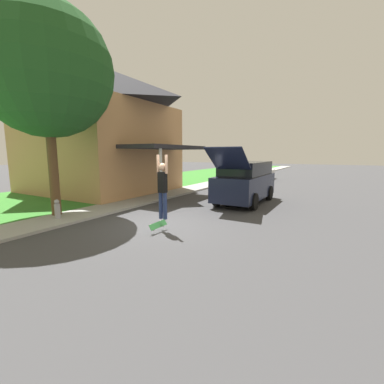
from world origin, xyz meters
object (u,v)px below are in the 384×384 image
(skateboarder, at_px, (163,186))
(skateboard, at_px, (158,225))
(car_down_street, at_px, (260,173))
(suv_parked, at_px, (245,181))
(lawn_tree_near, at_px, (45,71))
(fire_hydrant, at_px, (57,209))

(skateboarder, xyz_separation_m, skateboard, (-0.10, -0.15, -1.26))
(car_down_street, distance_m, skateboarder, 18.60)
(suv_parked, bearing_deg, skateboarder, -96.84)
(suv_parked, relative_size, car_down_street, 1.30)
(lawn_tree_near, bearing_deg, skateboard, 5.03)
(skateboard, relative_size, fire_hydrant, 1.10)
(suv_parked, distance_m, skateboarder, 6.18)
(car_down_street, bearing_deg, skateboard, -84.78)
(lawn_tree_near, xyz_separation_m, fire_hydrant, (0.59, -0.34, -5.12))
(suv_parked, height_order, skateboard, suv_parked)
(lawn_tree_near, relative_size, fire_hydrant, 10.99)
(lawn_tree_near, relative_size, skateboard, 10.03)
(suv_parked, distance_m, car_down_street, 12.64)
(suv_parked, relative_size, skateboard, 6.91)
(lawn_tree_near, bearing_deg, suv_parked, 50.14)
(lawn_tree_near, distance_m, car_down_street, 19.92)
(lawn_tree_near, distance_m, skateboarder, 6.36)
(lawn_tree_near, relative_size, car_down_street, 1.88)
(skateboard, height_order, fire_hydrant, fire_hydrant)
(fire_hydrant, bearing_deg, skateboarder, 12.00)
(lawn_tree_near, bearing_deg, skateboarder, 6.68)
(lawn_tree_near, distance_m, skateboard, 7.16)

